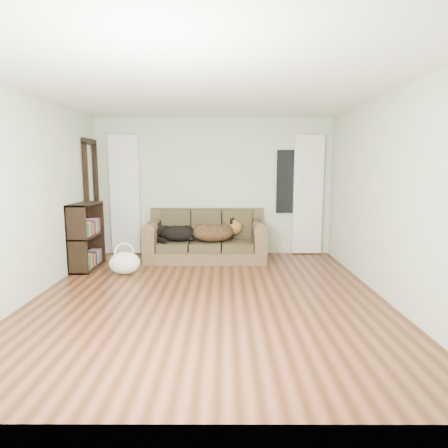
{
  "coord_description": "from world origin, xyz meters",
  "views": [
    {
      "loc": [
        0.21,
        -4.72,
        1.65
      ],
      "look_at": [
        0.2,
        1.6,
        0.71
      ],
      "focal_mm": 30.0,
      "sensor_mm": 36.0,
      "label": 1
    }
  ],
  "objects_px": {
    "dog_black_lab": "(175,234)",
    "dog_shepherd": "(216,233)",
    "sofa": "(206,235)",
    "tote_bag": "(125,264)",
    "bookshelf": "(86,238)"
  },
  "relations": [
    {
      "from": "tote_bag",
      "to": "bookshelf",
      "type": "relative_size",
      "value": 0.45
    },
    {
      "from": "bookshelf",
      "to": "tote_bag",
      "type": "bearing_deg",
      "value": -27.13
    },
    {
      "from": "dog_black_lab",
      "to": "dog_shepherd",
      "type": "height_order",
      "value": "dog_shepherd"
    },
    {
      "from": "sofa",
      "to": "dog_black_lab",
      "type": "distance_m",
      "value": 0.56
    },
    {
      "from": "dog_shepherd",
      "to": "sofa",
      "type": "bearing_deg",
      "value": -19.31
    },
    {
      "from": "tote_bag",
      "to": "bookshelf",
      "type": "height_order",
      "value": "bookshelf"
    },
    {
      "from": "sofa",
      "to": "tote_bag",
      "type": "relative_size",
      "value": 4.4
    },
    {
      "from": "dog_black_lab",
      "to": "tote_bag",
      "type": "xyz_separation_m",
      "value": [
        -0.67,
        -0.94,
        -0.32
      ]
    },
    {
      "from": "sofa",
      "to": "dog_black_lab",
      "type": "relative_size",
      "value": 3.16
    },
    {
      "from": "sofa",
      "to": "dog_black_lab",
      "type": "xyz_separation_m",
      "value": [
        -0.56,
        -0.03,
        0.03
      ]
    },
    {
      "from": "tote_bag",
      "to": "bookshelf",
      "type": "bearing_deg",
      "value": 152.65
    },
    {
      "from": "dog_black_lab",
      "to": "dog_shepherd",
      "type": "relative_size",
      "value": 0.88
    },
    {
      "from": "sofa",
      "to": "tote_bag",
      "type": "distance_m",
      "value": 1.59
    },
    {
      "from": "dog_shepherd",
      "to": "tote_bag",
      "type": "bearing_deg",
      "value": 28.88
    },
    {
      "from": "sofa",
      "to": "dog_shepherd",
      "type": "xyz_separation_m",
      "value": [
        0.18,
        -0.05,
        0.04
      ]
    }
  ]
}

